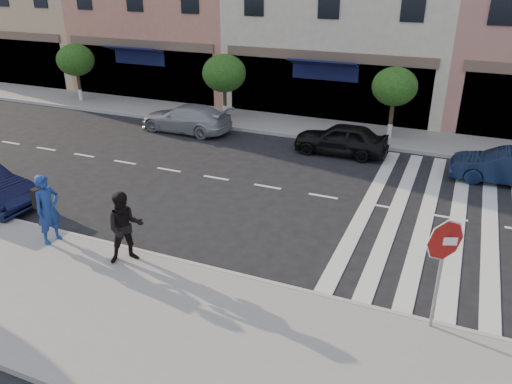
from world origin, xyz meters
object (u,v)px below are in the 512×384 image
Objects in this scene: stop_sign at (443,251)px; walker at (125,227)px; car_far_left at (186,118)px; car_far_mid at (341,139)px; car_far_right at (508,167)px; photographer at (48,209)px.

stop_sign is 1.33× the size of walker.
car_far_mid is (7.30, -0.19, 0.01)m from car_far_left.
walker is at bearing 24.78° from car_far_left.
stop_sign is 10.96m from car_far_mid.
car_far_mid is (2.86, 10.26, -0.45)m from walker.
car_far_left is at bearing 71.00° from walker.
car_far_left is 1.15× the size of car_far_mid.
walker reaches higher than car_far_right.
stop_sign is 9.84m from photographer.
car_far_right is (8.95, 9.60, -0.47)m from walker.
car_far_mid reaches higher than car_far_right.
car_far_mid is at bearing -98.01° from car_far_right.
car_far_mid is at bearing -16.72° from photographer.
photographer reaches higher than walker.
photographer is 14.94m from car_far_right.
stop_sign is 7.37m from walker.
walker is 13.13m from car_far_right.
photographer is (-9.79, -0.33, -0.85)m from stop_sign.
car_far_right is at bearing 88.11° from car_far_left.
photographer is 11.58m from car_far_mid.
car_far_mid is (-4.45, 9.93, -1.32)m from stop_sign.
photographer is 2.48m from walker.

